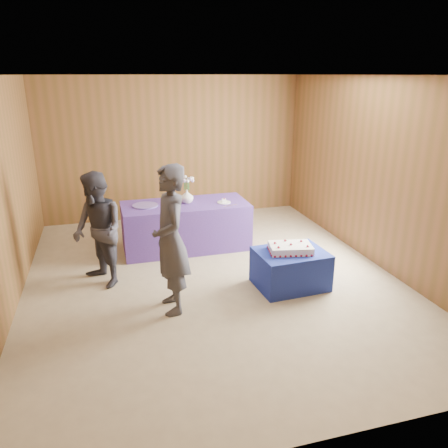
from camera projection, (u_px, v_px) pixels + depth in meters
name	position (u px, v px, depth m)	size (l,w,h in m)	color
ground	(212.00, 278.00, 6.11)	(6.00, 6.00, 0.00)	tan
room_shell	(211.00, 150.00, 5.52)	(5.04, 6.04, 2.72)	brown
cake_table	(290.00, 269.00, 5.82)	(0.90, 0.70, 0.50)	navy
serving_table	(186.00, 226.00, 7.09)	(2.00, 0.90, 0.75)	#533591
sheet_cake	(290.00, 248.00, 5.72)	(0.63, 0.49, 0.13)	white
vase	(187.00, 196.00, 6.97)	(0.21, 0.21, 0.22)	silver
flower_spray	(186.00, 180.00, 6.88)	(0.25, 0.25, 0.19)	#295D25
platter	(145.00, 206.00, 6.83)	(0.40, 0.40, 0.02)	#6450A1
plate	(224.00, 202.00, 7.01)	(0.22, 0.22, 0.01)	silver
cake_slice	(224.00, 200.00, 7.00)	(0.07, 0.06, 0.07)	white
knife	(231.00, 205.00, 6.86)	(0.26, 0.02, 0.00)	silver
guest_left	(171.00, 240.00, 5.04)	(0.65, 0.43, 1.78)	#35363F
guest_right	(98.00, 230.00, 5.71)	(0.75, 0.58, 1.54)	#32313A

